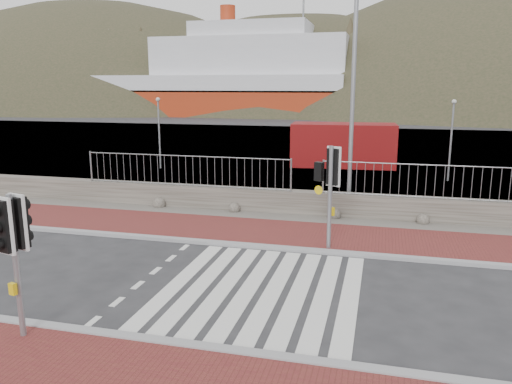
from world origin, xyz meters
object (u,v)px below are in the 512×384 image
(traffic_signal_near, at_px, (13,236))
(traffic_signal_far, at_px, (329,176))
(streetlight, at_px, (358,75))
(ferry, at_px, (213,81))
(shipping_container, at_px, (343,145))

(traffic_signal_near, xyz_separation_m, traffic_signal_far, (5.11, 6.80, 0.18))
(traffic_signal_near, bearing_deg, streetlight, 78.09)
(streetlight, bearing_deg, traffic_signal_near, -107.03)
(ferry, height_order, shipping_container, ferry)
(ferry, xyz_separation_m, shipping_container, (25.00, -48.46, -4.08))
(traffic_signal_far, xyz_separation_m, streetlight, (0.44, 4.73, 2.91))
(traffic_signal_near, distance_m, shipping_container, 23.30)
(traffic_signal_far, height_order, streetlight, streetlight)
(traffic_signal_far, distance_m, streetlight, 5.57)
(streetlight, bearing_deg, shipping_container, 105.20)
(traffic_signal_near, distance_m, traffic_signal_far, 8.50)
(traffic_signal_far, bearing_deg, traffic_signal_near, 77.47)
(traffic_signal_near, bearing_deg, shipping_container, 93.28)
(traffic_signal_far, xyz_separation_m, shipping_container, (-0.86, 16.10, -0.98))
(streetlight, distance_m, shipping_container, 12.08)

